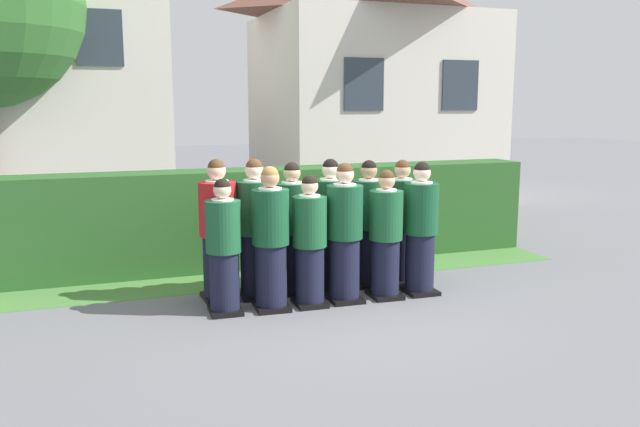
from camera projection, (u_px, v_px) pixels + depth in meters
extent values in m
plane|color=slate|center=(328.00, 302.00, 7.93)|extent=(60.00, 60.00, 0.00)
cylinder|color=black|center=(225.00, 282.00, 7.49)|extent=(0.34, 0.34, 0.72)
cube|color=black|center=(225.00, 310.00, 7.54)|extent=(0.37, 0.46, 0.05)
cylinder|color=#19512D|center=(223.00, 226.00, 7.38)|extent=(0.41, 0.41, 0.59)
cylinder|color=white|center=(222.00, 200.00, 7.33)|extent=(0.25, 0.25, 0.03)
cube|color=navy|center=(220.00, 213.00, 7.54)|extent=(0.04, 0.01, 0.26)
sphere|color=beige|center=(222.00, 190.00, 7.31)|extent=(0.20, 0.20, 0.20)
sphere|color=black|center=(222.00, 187.00, 7.30)|extent=(0.19, 0.19, 0.19)
cube|color=white|center=(219.00, 230.00, 7.64)|extent=(0.15, 0.01, 0.20)
cylinder|color=black|center=(271.00, 276.00, 7.63)|extent=(0.37, 0.37, 0.77)
cube|color=black|center=(272.00, 306.00, 7.69)|extent=(0.42, 0.50, 0.05)
cylinder|color=#144728|center=(270.00, 217.00, 7.51)|extent=(0.44, 0.44, 0.64)
cylinder|color=white|center=(270.00, 189.00, 7.46)|extent=(0.27, 0.27, 0.03)
cube|color=gold|center=(267.00, 203.00, 7.69)|extent=(0.04, 0.01, 0.28)
sphere|color=tan|center=(270.00, 178.00, 7.44)|extent=(0.22, 0.22, 0.22)
sphere|color=olive|center=(270.00, 175.00, 7.43)|extent=(0.20, 0.20, 0.20)
cylinder|color=black|center=(310.00, 276.00, 7.77)|extent=(0.34, 0.34, 0.72)
cube|color=black|center=(310.00, 303.00, 7.83)|extent=(0.38, 0.46, 0.05)
cylinder|color=#19512D|center=(310.00, 222.00, 7.66)|extent=(0.41, 0.41, 0.59)
cylinder|color=white|center=(310.00, 196.00, 7.61)|extent=(0.25, 0.25, 0.03)
cube|color=navy|center=(305.00, 209.00, 7.82)|extent=(0.04, 0.01, 0.26)
sphere|color=beige|center=(309.00, 186.00, 7.59)|extent=(0.20, 0.20, 0.20)
sphere|color=black|center=(309.00, 183.00, 7.59)|extent=(0.19, 0.19, 0.19)
cube|color=white|center=(303.00, 225.00, 7.92)|extent=(0.15, 0.01, 0.20)
cylinder|color=black|center=(344.00, 269.00, 7.95)|extent=(0.37, 0.37, 0.78)
cube|color=black|center=(344.00, 298.00, 8.01)|extent=(0.40, 0.49, 0.05)
cylinder|color=#144728|center=(345.00, 212.00, 7.83)|extent=(0.44, 0.44, 0.64)
cylinder|color=white|center=(345.00, 185.00, 7.78)|extent=(0.27, 0.27, 0.03)
cube|color=gold|center=(339.00, 199.00, 8.00)|extent=(0.04, 0.01, 0.28)
sphere|color=beige|center=(345.00, 174.00, 7.75)|extent=(0.22, 0.22, 0.22)
sphere|color=#472D19|center=(345.00, 171.00, 7.75)|extent=(0.20, 0.20, 0.20)
cylinder|color=black|center=(385.00, 268.00, 8.10)|extent=(0.35, 0.35, 0.73)
cube|color=black|center=(385.00, 295.00, 8.16)|extent=(0.39, 0.48, 0.05)
cylinder|color=#19512D|center=(386.00, 215.00, 7.99)|extent=(0.41, 0.41, 0.60)
cylinder|color=white|center=(386.00, 190.00, 7.93)|extent=(0.26, 0.26, 0.03)
cube|color=gold|center=(380.00, 203.00, 8.15)|extent=(0.04, 0.01, 0.27)
sphere|color=tan|center=(387.00, 181.00, 7.91)|extent=(0.21, 0.21, 0.21)
sphere|color=#472D19|center=(387.00, 178.00, 7.91)|extent=(0.19, 0.19, 0.19)
cube|color=white|center=(378.00, 219.00, 8.25)|extent=(0.15, 0.02, 0.20)
cylinder|color=black|center=(420.00, 263.00, 8.28)|extent=(0.37, 0.37, 0.77)
cube|color=black|center=(419.00, 290.00, 8.34)|extent=(0.40, 0.49, 0.05)
cylinder|color=#144728|center=(421.00, 208.00, 8.16)|extent=(0.44, 0.44, 0.64)
cylinder|color=white|center=(422.00, 183.00, 8.11)|extent=(0.27, 0.27, 0.03)
cube|color=gold|center=(414.00, 196.00, 8.33)|extent=(0.04, 0.01, 0.28)
sphere|color=beige|center=(422.00, 173.00, 8.08)|extent=(0.22, 0.22, 0.22)
sphere|color=black|center=(422.00, 170.00, 8.08)|extent=(0.20, 0.20, 0.20)
cylinder|color=black|center=(219.00, 268.00, 8.00)|extent=(0.38, 0.38, 0.80)
cube|color=black|center=(220.00, 297.00, 8.06)|extent=(0.42, 0.51, 0.05)
cylinder|color=#AD191E|center=(217.00, 209.00, 7.88)|extent=(0.45, 0.45, 0.66)
cylinder|color=white|center=(217.00, 181.00, 7.82)|extent=(0.28, 0.28, 0.03)
cube|color=navy|center=(213.00, 196.00, 8.05)|extent=(0.04, 0.01, 0.29)
sphere|color=beige|center=(216.00, 171.00, 7.80)|extent=(0.23, 0.23, 0.23)
sphere|color=#472D19|center=(216.00, 168.00, 7.79)|extent=(0.21, 0.21, 0.21)
cube|color=white|center=(212.00, 213.00, 8.15)|extent=(0.15, 0.01, 0.20)
cylinder|color=black|center=(256.00, 265.00, 8.12)|extent=(0.38, 0.38, 0.79)
cube|color=black|center=(256.00, 294.00, 8.18)|extent=(0.44, 0.52, 0.05)
cylinder|color=#19512D|center=(255.00, 208.00, 8.00)|extent=(0.45, 0.45, 0.66)
cylinder|color=white|center=(254.00, 181.00, 7.94)|extent=(0.28, 0.28, 0.03)
cube|color=navy|center=(252.00, 195.00, 8.18)|extent=(0.04, 0.01, 0.29)
sphere|color=beige|center=(254.00, 170.00, 7.92)|extent=(0.22, 0.22, 0.22)
sphere|color=#472D19|center=(254.00, 167.00, 7.92)|extent=(0.21, 0.21, 0.21)
cylinder|color=black|center=(293.00, 262.00, 8.32)|extent=(0.37, 0.37, 0.77)
cube|color=black|center=(293.00, 289.00, 8.38)|extent=(0.41, 0.49, 0.05)
cylinder|color=#144728|center=(292.00, 208.00, 8.21)|extent=(0.43, 0.43, 0.63)
cylinder|color=white|center=(292.00, 183.00, 8.15)|extent=(0.27, 0.27, 0.03)
cube|color=gold|center=(287.00, 196.00, 8.37)|extent=(0.04, 0.01, 0.28)
sphere|color=tan|center=(292.00, 173.00, 8.13)|extent=(0.22, 0.22, 0.22)
sphere|color=black|center=(292.00, 170.00, 8.13)|extent=(0.20, 0.20, 0.20)
cylinder|color=black|center=(330.00, 260.00, 8.44)|extent=(0.37, 0.37, 0.78)
cube|color=black|center=(330.00, 287.00, 8.50)|extent=(0.42, 0.51, 0.05)
cylinder|color=#144728|center=(330.00, 205.00, 8.32)|extent=(0.44, 0.44, 0.65)
cylinder|color=white|center=(330.00, 180.00, 8.26)|extent=(0.27, 0.27, 0.03)
cube|color=#236038|center=(324.00, 193.00, 8.48)|extent=(0.04, 0.01, 0.28)
sphere|color=beige|center=(330.00, 170.00, 8.24)|extent=(0.22, 0.22, 0.22)
sphere|color=black|center=(330.00, 167.00, 8.23)|extent=(0.20, 0.20, 0.20)
cylinder|color=black|center=(368.00, 257.00, 8.64)|extent=(0.37, 0.37, 0.77)
cube|color=black|center=(368.00, 283.00, 8.70)|extent=(0.42, 0.50, 0.05)
cylinder|color=#144728|center=(369.00, 205.00, 8.52)|extent=(0.43, 0.43, 0.63)
cylinder|color=white|center=(369.00, 180.00, 8.47)|extent=(0.27, 0.27, 0.03)
cube|color=navy|center=(363.00, 193.00, 8.69)|extent=(0.04, 0.01, 0.28)
sphere|color=tan|center=(369.00, 171.00, 8.45)|extent=(0.22, 0.22, 0.22)
sphere|color=black|center=(369.00, 168.00, 8.44)|extent=(0.20, 0.20, 0.20)
cylinder|color=black|center=(401.00, 254.00, 8.78)|extent=(0.36, 0.36, 0.76)
cube|color=black|center=(400.00, 280.00, 8.84)|extent=(0.40, 0.49, 0.05)
cylinder|color=#144728|center=(402.00, 203.00, 8.66)|extent=(0.43, 0.43, 0.63)
cylinder|color=white|center=(402.00, 179.00, 8.61)|extent=(0.27, 0.27, 0.03)
cube|color=gold|center=(396.00, 192.00, 8.83)|extent=(0.04, 0.01, 0.28)
sphere|color=tan|center=(402.00, 170.00, 8.59)|extent=(0.22, 0.22, 0.22)
sphere|color=#472D19|center=(403.00, 167.00, 8.58)|extent=(0.20, 0.20, 0.20)
cube|color=white|center=(393.00, 207.00, 8.94)|extent=(0.15, 0.01, 0.20)
cube|color=#285623|center=(278.00, 216.00, 9.78)|extent=(8.07, 0.70, 1.44)
cube|color=beige|center=(44.00, 77.00, 14.22)|extent=(5.08, 3.42, 5.91)
cube|color=#2D3842|center=(99.00, 37.00, 12.88)|extent=(0.90, 0.04, 1.10)
cube|color=beige|center=(371.00, 109.00, 16.32)|extent=(5.19, 4.46, 4.48)
cube|color=#2D3842|center=(364.00, 84.00, 13.75)|extent=(0.90, 0.04, 1.10)
cube|color=#2D3842|center=(460.00, 85.00, 14.53)|extent=(0.90, 0.04, 1.10)
cube|color=#477A38|center=(295.00, 275.00, 9.16)|extent=(8.07, 0.90, 0.01)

